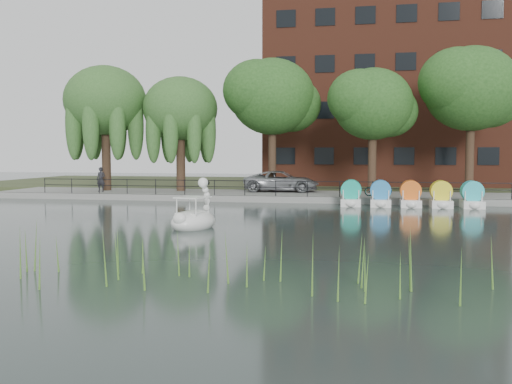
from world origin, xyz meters
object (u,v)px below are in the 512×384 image
(bicycle, at_px, (378,188))
(pedestrian, at_px, (101,178))
(minivan, at_px, (281,180))
(swan_boat, at_px, (194,217))

(bicycle, bearing_deg, pedestrian, 79.44)
(minivan, distance_m, bicycle, 7.18)
(pedestrian, bearing_deg, minivan, 12.72)
(minivan, bearing_deg, swan_boat, 172.14)
(minivan, height_order, bicycle, minivan)
(bicycle, relative_size, pedestrian, 0.87)
(minivan, xyz_separation_m, swan_boat, (-1.23, -16.82, -0.78))
(pedestrian, distance_m, swan_boat, 18.38)
(pedestrian, xyz_separation_m, swan_boat, (11.25, -14.51, -0.93))
(bicycle, xyz_separation_m, swan_boat, (-7.83, -14.01, -0.44))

